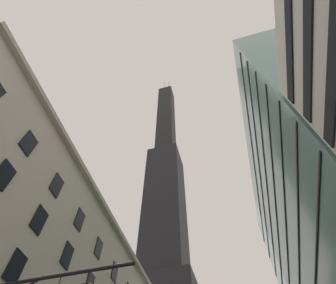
# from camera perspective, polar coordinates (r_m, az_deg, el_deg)

# --- Properties ---
(dark_skyscraper) EXTENTS (22.35, 22.35, 232.66)m
(dark_skyscraper) POSITION_cam_1_polar(r_m,az_deg,el_deg) (111.25, -0.69, -18.82)
(dark_skyscraper) COLOR black
(dark_skyscraper) RESTS_ON ground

